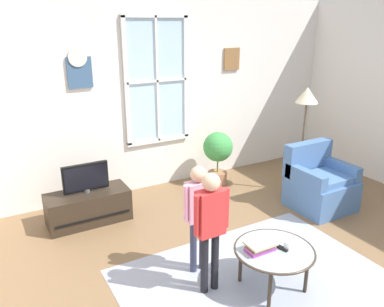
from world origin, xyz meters
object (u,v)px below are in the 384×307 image
Objects in this scene: person_pink_shirt at (198,207)px; potted_plant_by_window at (218,152)px; cup at (288,245)px; floor_lamp at (306,106)px; remote_near_books at (281,248)px; television at (86,178)px; coffee_table at (274,252)px; book_stack at (260,246)px; armchair at (319,185)px; person_red_shirt at (211,220)px; tv_stand at (88,207)px.

person_pink_shirt reaches higher than potted_plant_by_window.
cup is 2.50m from floor_lamp.
floor_lamp is (1.77, 1.57, 0.89)m from remote_near_books.
coffee_table is (1.19, -2.16, -0.22)m from television.
book_stack is at bearing -56.22° from person_pink_shirt.
cup is 0.10× the size of potted_plant_by_window.
person_pink_shirt is (0.71, -1.57, 0.11)m from television.
book_stack is 0.33× the size of potted_plant_by_window.
armchair is 0.72× the size of person_red_shirt.
television reaches higher than cup.
person_red_shirt is at bearing 154.13° from book_stack.
armchair is 1.91m from cup.
book_stack is 2.55m from potted_plant_by_window.
remote_near_books is 0.09× the size of floor_lamp.
person_red_shirt reaches higher than tv_stand.
armchair is at bearing 28.28° from book_stack.
coffee_table is 0.64× the size of person_red_shirt.
person_pink_shirt reaches higher than armchair.
armchair is at bearing 31.36° from coffee_table.
potted_plant_by_window is 1.47m from floor_lamp.
person_red_shirt is at bearing -161.02° from armchair.
coffee_table is 2.55m from potted_plant_by_window.
book_stack is (-1.81, -0.98, 0.14)m from armchair.
potted_plant_by_window reaches higher than tv_stand.
television is 4.05× the size of remote_near_books.
floor_lamp reaches higher than remote_near_books.
tv_stand is 1.80m from person_pink_shirt.
tv_stand is 0.65× the size of floor_lamp.
coffee_table is at bearing -20.99° from book_stack.
book_stack is 0.24× the size of person_pink_shirt.
television is at bearing 116.81° from book_stack.
book_stack is 1.96× the size of remote_near_books.
potted_plant_by_window is at bearing 70.73° from remote_near_books.
television is 2.57m from cup.
book_stack is at bearing -142.64° from floor_lamp.
armchair is at bearing -21.51° from tv_stand.
remote_near_books is (0.06, -0.03, 0.04)m from coffee_table.
remote_near_books is (1.26, -2.18, -0.18)m from television.
armchair is (2.88, -1.13, -0.28)m from television.
person_red_shirt reaches higher than armchair.
remote_near_books is at bearing 147.50° from cup.
potted_plant_by_window is 0.53× the size of floor_lamp.
potted_plant_by_window is at bearing 71.97° from cup.
television is 6.99× the size of cup.
book_stack is (1.06, -2.11, -0.14)m from television.
television reaches higher than tv_stand.
tv_stand is 1.22× the size of potted_plant_by_window.
potted_plant_by_window is (1.03, 2.33, 0.07)m from book_stack.
book_stack is at bearing -25.87° from person_red_shirt.
tv_stand is 1.81× the size of television.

